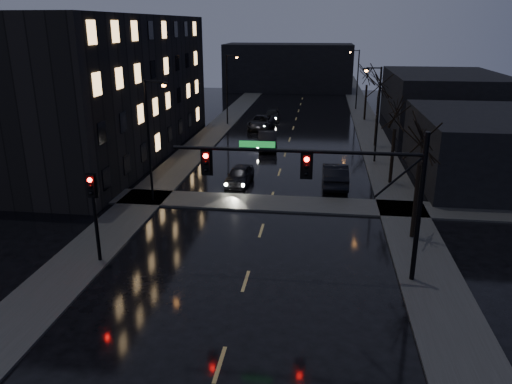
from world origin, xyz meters
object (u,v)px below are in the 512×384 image
(lead_car, at_px, (335,175))
(oncoming_car_a, at_px, (240,175))
(oncoming_car_d, at_px, (272,115))
(oncoming_car_b, at_px, (267,141))
(oncoming_car_c, at_px, (261,122))

(lead_car, bearing_deg, oncoming_car_a, 3.52)
(lead_car, bearing_deg, oncoming_car_d, -75.36)
(oncoming_car_a, bearing_deg, lead_car, 8.75)
(oncoming_car_b, distance_m, lead_car, 12.35)
(oncoming_car_d, bearing_deg, oncoming_car_b, -89.71)
(oncoming_car_a, relative_size, oncoming_car_c, 0.76)
(oncoming_car_c, distance_m, oncoming_car_d, 5.24)
(oncoming_car_c, height_order, oncoming_car_d, oncoming_car_c)
(oncoming_car_a, xyz_separation_m, oncoming_car_c, (-0.94, 20.86, 0.05))
(oncoming_car_a, height_order, oncoming_car_d, oncoming_car_a)
(oncoming_car_a, relative_size, lead_car, 0.80)
(oncoming_car_c, bearing_deg, oncoming_car_a, -82.64)
(oncoming_car_d, distance_m, lead_car, 26.48)
(oncoming_car_b, relative_size, lead_car, 0.95)
(oncoming_car_b, bearing_deg, oncoming_car_c, 92.76)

